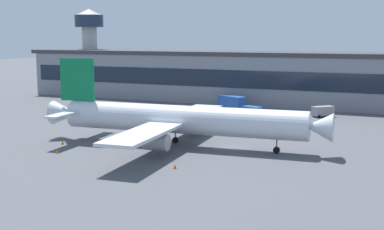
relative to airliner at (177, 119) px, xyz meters
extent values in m
plane|color=#4C4F54|center=(8.87, 2.77, -4.74)|extent=(600.00, 600.00, 0.00)
cube|color=gray|center=(8.87, 63.19, 2.02)|extent=(174.80, 17.63, 13.53)
cube|color=#38383D|center=(8.87, 63.19, 9.38)|extent=(178.30, 17.98, 1.20)
cube|color=#192333|center=(8.87, 54.33, 2.70)|extent=(171.31, 0.16, 4.87)
cylinder|color=silver|center=(0.91, 0.09, 0.01)|extent=(43.67, 9.00, 4.91)
cone|color=silver|center=(23.98, 2.28, 0.01)|extent=(4.84, 5.06, 4.67)
cone|color=silver|center=(-22.40, -2.13, 0.01)|extent=(5.80, 4.91, 4.42)
cube|color=#0C723F|center=(-19.69, -1.88, 6.40)|extent=(6.89, 1.15, 7.86)
cube|color=silver|center=(-19.71, 3.55, 0.75)|extent=(3.23, 9.03, 0.30)
cube|color=silver|center=(-18.68, -7.21, 0.75)|extent=(3.23, 9.03, 0.30)
cube|color=silver|center=(-2.24, 12.06, -0.48)|extent=(7.82, 20.01, 0.50)
cube|color=silver|center=(0.08, -12.27, -0.48)|extent=(7.82, 20.01, 0.50)
cylinder|color=#99999E|center=(-0.96, 9.24, -2.23)|extent=(4.29, 3.07, 2.70)
cylinder|color=#99999E|center=(0.80, -9.26, -2.23)|extent=(4.29, 3.07, 2.70)
cylinder|color=black|center=(17.33, 1.65, -4.19)|extent=(1.14, 0.60, 1.10)
cylinder|color=slate|center=(17.33, 1.65, -2.77)|extent=(0.24, 0.24, 2.30)
cylinder|color=black|center=(-1.46, 2.08, -4.19)|extent=(1.14, 0.60, 1.10)
cylinder|color=slate|center=(-1.46, 2.08, -2.77)|extent=(0.24, 0.24, 2.30)
cylinder|color=black|center=(-1.04, -2.32, -4.19)|extent=(1.14, 0.60, 1.10)
cylinder|color=slate|center=(-1.04, -2.32, -2.77)|extent=(0.24, 0.24, 2.30)
cylinder|color=#B7B7B2|center=(-65.97, 66.71, 6.34)|extent=(5.02, 5.02, 22.16)
cylinder|color=#1E2D42|center=(-65.97, 66.71, 19.41)|extent=(9.54, 9.54, 4.00)
cone|color=#A5A5A5|center=(-65.97, 66.71, 22.41)|extent=(8.58, 8.58, 2.00)
cube|color=gray|center=(16.77, 44.51, -3.29)|extent=(5.17, 5.29, 2.20)
cube|color=black|center=(17.75, 45.55, -2.85)|extent=(2.72, 2.71, 0.55)
cylinder|color=black|center=(17.29, 46.52, -4.39)|extent=(0.70, 0.72, 0.70)
cylinder|color=black|center=(18.73, 45.16, -4.39)|extent=(0.70, 0.72, 0.70)
cylinder|color=black|center=(14.80, 43.86, -4.39)|extent=(0.70, 0.72, 0.70)
cylinder|color=black|center=(16.24, 42.51, -4.39)|extent=(0.70, 0.72, 0.70)
cube|color=#2651A5|center=(-0.32, 42.95, -3.69)|extent=(5.41, 4.14, 1.40)
cube|color=black|center=(0.91, 42.48, -3.41)|extent=(2.42, 2.83, 0.35)
cylinder|color=black|center=(1.66, 43.44, -4.39)|extent=(0.76, 0.53, 0.70)
cylinder|color=black|center=(0.83, 41.26, -4.39)|extent=(0.76, 0.53, 0.70)
cylinder|color=black|center=(-1.48, 44.64, -4.39)|extent=(0.76, 0.53, 0.70)
cylinder|color=black|center=(-2.31, 42.46, -4.39)|extent=(0.76, 0.53, 0.70)
cube|color=#2651A5|center=(-8.19, 49.34, -2.89)|extent=(8.69, 6.56, 3.00)
cube|color=black|center=(-6.18, 48.21, -2.29)|extent=(3.82, 3.69, 0.75)
cylinder|color=black|center=(-5.01, 49.00, -4.39)|extent=(0.76, 0.60, 0.70)
cylinder|color=black|center=(-6.24, 46.80, -4.39)|extent=(0.76, 0.60, 0.70)
cylinder|color=black|center=(-10.14, 51.88, -4.39)|extent=(0.76, 0.60, 0.70)
cylinder|color=black|center=(-11.37, 49.68, -4.39)|extent=(0.76, 0.60, 0.70)
cone|color=#F2590C|center=(-19.19, -7.37, -4.39)|extent=(0.57, 0.57, 0.71)
cone|color=#F2590C|center=(-15.42, -13.53, -4.39)|extent=(0.56, 0.56, 0.70)
cone|color=#F2590C|center=(6.66, -14.39, -4.40)|extent=(0.55, 0.55, 0.68)
camera|label=1|loc=(39.57, -80.13, 14.27)|focal=48.67mm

